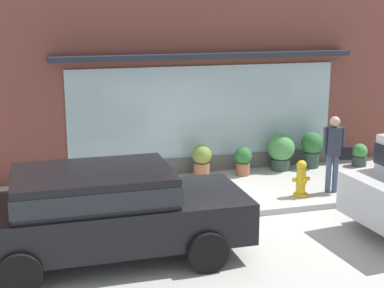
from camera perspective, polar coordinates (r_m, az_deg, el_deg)
The scene contains 11 objects.
ground_plane at distance 11.42m, azimuth 5.66°, elevation -6.70°, with size 60.00×60.00×0.00m, color #B2AFA8.
curb_strip at distance 11.23m, azimuth 6.04°, elevation -6.75°, with size 14.00×0.24×0.12m, color #B2B2AD.
storefront at distance 13.81m, azimuth 1.03°, elevation 7.10°, with size 14.00×0.81×4.88m.
fire_hydrant at distance 12.36m, azimuth 10.82°, elevation -3.42°, with size 0.38×0.34×0.79m.
pedestrian_with_handbag at distance 12.60m, azimuth 14.00°, elevation -0.47°, with size 0.63×0.28×1.68m.
parked_car_black at distance 9.17m, azimuth -8.87°, elevation -6.34°, with size 4.43×2.00×1.48m.
potted_plant_low_front at distance 13.69m, azimuth 5.11°, elevation -1.57°, with size 0.42×0.42×0.69m.
potted_plant_corner_tall at distance 14.23m, azimuth 8.84°, elevation -0.61°, with size 0.68×0.68×0.90m.
potted_plant_window_right at distance 15.07m, azimuth 16.36°, elevation -1.01°, with size 0.38×0.38×0.57m.
potted_plant_near_hydrant at distance 13.44m, azimuth 0.98°, elevation -1.60°, with size 0.47×0.47×0.79m.
potted_plant_doorstep at distance 14.57m, azimuth 11.87°, elevation -0.31°, with size 0.55×0.55×0.90m.
Camera 1 is at (-4.00, -9.94, 3.96)m, focal length 53.53 mm.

